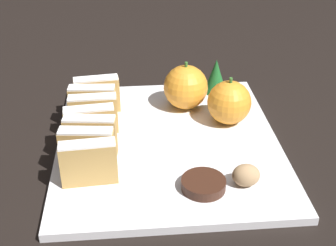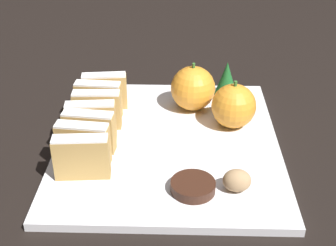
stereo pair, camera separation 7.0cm
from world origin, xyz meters
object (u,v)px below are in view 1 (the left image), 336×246
object	(u,v)px
walnut	(246,175)
orange_near	(229,102)
orange_far	(186,87)
chocolate_cookie	(203,184)

from	to	relation	value
walnut	orange_near	bearing A→B (deg)	86.67
orange_near	walnut	world-z (taller)	orange_near
orange_far	walnut	distance (m)	0.23
orange_far	orange_near	bearing A→B (deg)	-41.64
orange_near	chocolate_cookie	world-z (taller)	orange_near
orange_far	walnut	bearing A→B (deg)	-76.31
orange_far	walnut	world-z (taller)	orange_far
orange_near	orange_far	distance (m)	0.08
orange_near	chocolate_cookie	xyz separation A→B (m)	(-0.07, -0.17, -0.03)
orange_near	walnut	bearing A→B (deg)	-93.33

